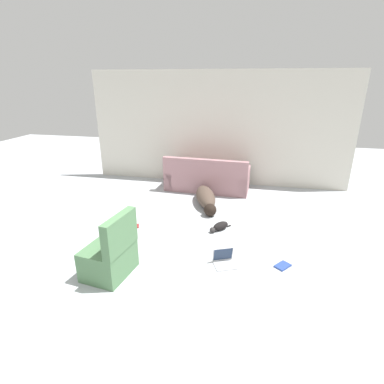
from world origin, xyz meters
TOP-DOWN VIEW (x-y plane):
  - ground_plane at (0.00, 0.00)m, footprint 20.00×20.00m
  - wall_back at (0.00, 4.65)m, footprint 6.50×0.06m
  - couch at (-0.13, 4.01)m, footprint 2.04×0.90m
  - dog at (0.00, 3.06)m, footprint 0.72×1.57m
  - cat at (0.44, 1.96)m, footprint 0.37×0.41m
  - laptop_open at (0.63, 0.93)m, footprint 0.39×0.38m
  - book_blue at (1.49, 1.03)m, footprint 0.27×0.28m
  - book_red at (-1.12, 1.76)m, footprint 0.20×0.19m
  - side_chair at (-0.87, 0.35)m, footprint 0.66×0.74m

SIDE VIEW (x-z plane):
  - ground_plane at x=0.00m, z-range 0.00..0.00m
  - book_blue at x=1.49m, z-range 0.00..0.02m
  - book_red at x=-1.12m, z-range 0.00..0.02m
  - cat at x=0.44m, z-range 0.00..0.15m
  - laptop_open at x=0.63m, z-range -0.04..0.20m
  - dog at x=0.00m, z-range 0.00..0.33m
  - couch at x=-0.13m, z-range -0.14..0.71m
  - side_chair at x=-0.87m, z-range -0.16..0.77m
  - wall_back at x=0.00m, z-range 0.00..2.79m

